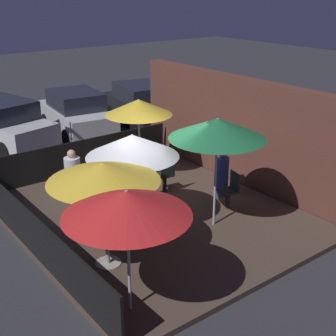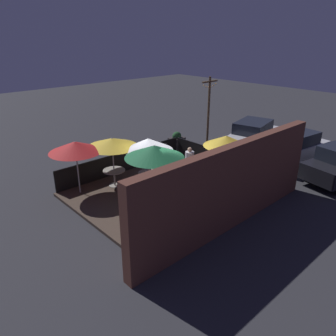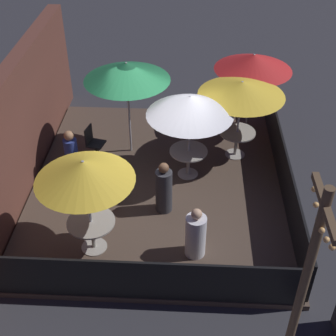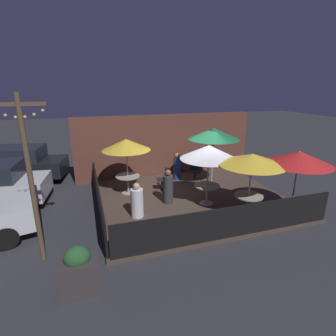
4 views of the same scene
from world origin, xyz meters
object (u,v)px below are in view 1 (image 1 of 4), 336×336
patio_umbrella_4 (217,129)px  parked_car_2 (142,104)px  dining_table_2 (140,155)px  patio_chair_0 (230,189)px  parked_car_1 (77,113)px  parked_car_0 (3,123)px  dining_table_1 (107,238)px  patio_umbrella_3 (127,203)px  patio_umbrella_2 (139,107)px  patio_umbrella_0 (132,146)px  patron_2 (222,173)px  dining_table_0 (134,205)px  patio_umbrella_1 (103,172)px  patron_1 (122,181)px  patron_0 (73,174)px  patio_chair_1 (166,174)px

patio_umbrella_4 → parked_car_2: size_ratio=0.58×
dining_table_2 → patio_chair_0: patio_chair_0 is taller
dining_table_2 → parked_car_1: (-4.85, 0.52, 0.14)m
parked_car_0 → dining_table_1: bearing=-19.6°
patio_umbrella_3 → patio_umbrella_2: bearing=144.2°
patio_umbrella_0 → parked_car_2: (-7.00, 4.99, -1.20)m
patio_umbrella_0 → patron_2: bearing=92.8°
dining_table_0 → dining_table_1: 1.50m
patio_umbrella_1 → dining_table_0: size_ratio=2.31×
dining_table_2 → patron_1: 1.83m
patio_umbrella_0 → parked_car_2: bearing=144.5°
patio_umbrella_4 → patio_umbrella_3: bearing=-66.7°
dining_table_1 → parked_car_0: bearing=173.3°
patio_chair_0 → parked_car_0: size_ratio=0.21×
patio_umbrella_3 → dining_table_0: (-2.30, 1.61, -1.39)m
patio_umbrella_4 → patron_0: 4.29m
patio_umbrella_0 → parked_car_0: patio_umbrella_0 is taller
dining_table_0 → dining_table_1: same height
patio_umbrella_0 → patron_2: size_ratio=1.75×
patio_chair_0 → patron_1: bearing=-31.4°
patio_umbrella_0 → patio_chair_0: 2.85m
dining_table_0 → patio_chair_1: 2.03m
patio_umbrella_2 → dining_table_2: 1.39m
patio_umbrella_3 → dining_table_1: (-1.41, 0.41, -1.39)m
patio_umbrella_1 → patio_umbrella_2: bearing=138.1°
patio_umbrella_3 → patron_0: 5.29m
dining_table_2 → patio_umbrella_0: bearing=-36.4°
dining_table_1 → parked_car_0: (-8.54, 1.00, 0.16)m
patio_umbrella_2 → patron_2: size_ratio=1.76×
patio_umbrella_0 → patio_umbrella_3: bearing=-35.0°
dining_table_0 → parked_car_2: size_ratio=0.21×
dining_table_1 → patio_umbrella_2: bearing=138.1°
patio_umbrella_0 → patio_umbrella_2: size_ratio=0.99×
patio_umbrella_0 → patron_1: 1.95m
patio_umbrella_3 → patio_umbrella_1: bearing=163.9°
patio_umbrella_4 → dining_table_0: size_ratio=2.74×
patio_umbrella_0 → parked_car_1: 7.85m
patio_umbrella_3 → parked_car_1: size_ratio=0.54×
patron_2 → parked_car_2: (-6.86, 2.20, 0.15)m
patio_umbrella_4 → patio_umbrella_2: bearing=174.1°
dining_table_0 → patron_0: patron_0 is taller
patio_umbrella_2 → patio_umbrella_1: bearing=-41.9°
patio_chair_0 → patron_0: bearing=-37.3°
dining_table_2 → parked_car_2: parked_car_2 is taller
dining_table_1 → parked_car_2: parked_car_2 is taller
patio_chair_0 → dining_table_2: bearing=-67.0°
dining_table_2 → patio_chair_1: (1.43, -0.16, -0.07)m
patio_umbrella_3 → patron_2: bearing=119.0°
patron_0 → dining_table_2: bearing=-9.3°
patio_chair_0 → patron_0: 4.07m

